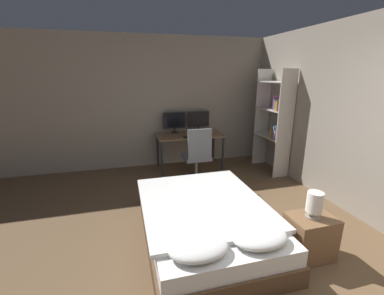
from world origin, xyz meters
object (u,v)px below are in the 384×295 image
(desk, at_px, (190,138))
(monitor_left, at_px, (175,121))
(bedside_lamp, at_px, (315,203))
(computer_mouse, at_px, (206,135))
(bookshelf, at_px, (275,118))
(monitor_right, at_px, (198,120))
(keyboard, at_px, (193,137))
(bed, at_px, (205,222))
(nightstand, at_px, (310,237))
(office_chair, at_px, (197,160))

(desk, distance_m, monitor_left, 0.49)
(bedside_lamp, bearing_deg, computer_mouse, 95.83)
(desk, height_order, monitor_left, monitor_left)
(monitor_left, relative_size, bookshelf, 0.24)
(monitor_left, distance_m, monitor_right, 0.53)
(bedside_lamp, bearing_deg, keyboard, 101.34)
(bed, bearing_deg, bedside_lamp, -30.40)
(bed, relative_size, nightstand, 4.11)
(bedside_lamp, height_order, bookshelf, bookshelf)
(nightstand, xyz_separation_m, computer_mouse, (-0.28, 2.79, 0.51))
(monitor_left, height_order, computer_mouse, monitor_left)
(monitor_left, xyz_separation_m, bookshelf, (1.84, -0.88, 0.13))
(monitor_right, relative_size, computer_mouse, 6.85)
(bed, distance_m, bookshelf, 2.86)
(monitor_right, height_order, office_chair, monitor_right)
(monitor_right, xyz_separation_m, office_chair, (-0.31, -0.98, -0.56))
(monitor_left, bearing_deg, keyboard, -61.81)
(monitor_right, xyz_separation_m, keyboard, (-0.26, -0.49, -0.24))
(nightstand, bearing_deg, bed, 149.60)
(nightstand, height_order, keyboard, keyboard)
(office_chair, bearing_deg, nightstand, -75.19)
(desk, distance_m, computer_mouse, 0.38)
(nightstand, distance_m, office_chair, 2.38)
(desk, bearing_deg, bookshelf, -21.81)
(bed, height_order, nightstand, bed)
(nightstand, relative_size, computer_mouse, 6.96)
(office_chair, distance_m, bookshelf, 1.77)
(bedside_lamp, bearing_deg, nightstand, 0.00)
(nightstand, relative_size, monitor_right, 1.02)
(nightstand, bearing_deg, monitor_right, 95.14)
(monitor_right, bearing_deg, bed, -104.78)
(nightstand, bearing_deg, keyboard, 101.34)
(desk, relative_size, keyboard, 3.73)
(office_chair, bearing_deg, computer_mouse, 56.61)
(desk, bearing_deg, bed, -100.35)
(monitor_left, distance_m, bookshelf, 2.05)
(bedside_lamp, distance_m, computer_mouse, 2.80)
(bed, bearing_deg, office_chair, 76.90)
(bed, distance_m, nightstand, 1.17)
(monitor_right, bearing_deg, nightstand, -84.86)
(monitor_right, height_order, computer_mouse, monitor_right)
(bedside_lamp, height_order, computer_mouse, bedside_lamp)
(nightstand, xyz_separation_m, monitor_left, (-0.82, 3.28, 0.74))
(bedside_lamp, distance_m, keyboard, 2.85)
(monitor_right, bearing_deg, office_chair, -107.64)
(monitor_right, distance_m, keyboard, 0.61)
(bedside_lamp, bearing_deg, office_chair, 104.81)
(office_chair, relative_size, bookshelf, 0.50)
(keyboard, bearing_deg, office_chair, -95.66)
(monitor_left, height_order, monitor_right, same)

